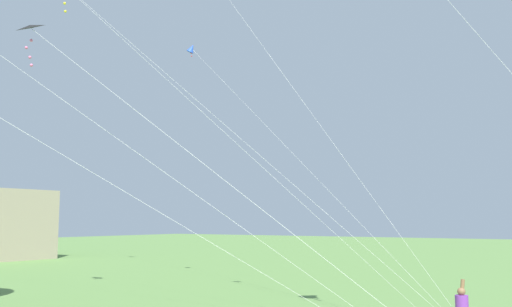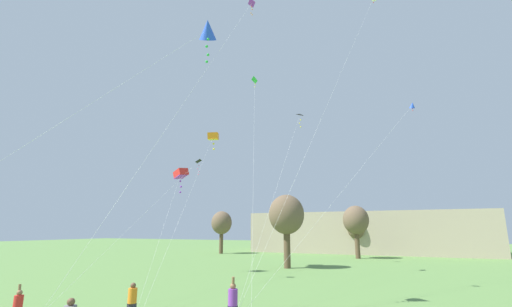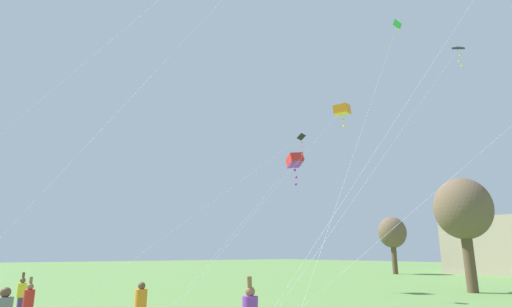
% 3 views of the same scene
% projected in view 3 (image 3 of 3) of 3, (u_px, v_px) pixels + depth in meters
% --- Properties ---
extents(tree_far_left, '(3.72, 3.72, 7.51)m').
position_uv_depth(tree_far_left, '(463.00, 210.00, 27.04)').
color(tree_far_left, brown).
rests_on(tree_far_left, ground).
extents(tree_far_centre, '(3.40, 3.40, 6.86)m').
position_uv_depth(tree_far_centre, '(392.00, 233.00, 49.39)').
color(tree_far_centre, brown).
rests_on(tree_far_centre, ground).
extents(person_orange_shirt, '(0.38, 0.38, 1.61)m').
position_uv_depth(person_orange_shirt, '(140.00, 306.00, 12.66)').
color(person_orange_shirt, '#282833').
rests_on(person_orange_shirt, ground).
extents(person_red_shirt, '(0.35, 0.35, 1.70)m').
position_uv_depth(person_red_shirt, '(28.00, 303.00, 13.84)').
color(person_red_shirt, '#473860').
rests_on(person_red_shirt, ground).
extents(person_yellow_shirt, '(0.35, 0.35, 1.71)m').
position_uv_depth(person_yellow_shirt, '(21.00, 294.00, 16.77)').
color(person_yellow_shirt, '#473860').
rests_on(person_yellow_shirt, ground).
extents(kite_green_delta_0, '(10.08, 22.06, 22.31)m').
position_uv_depth(kite_green_delta_0, '(398.00, 26.00, 34.51)').
color(kite_green_delta_0, silver).
rests_on(kite_green_delta_0, ground).
extents(kite_black_delta_2, '(2.45, 17.92, 15.05)m').
position_uv_depth(kite_black_delta_2, '(458.00, 50.00, 24.44)').
color(kite_black_delta_2, silver).
rests_on(kite_black_delta_2, ground).
extents(kite_orange_box_3, '(8.73, 19.56, 14.48)m').
position_uv_depth(kite_orange_box_3, '(342.00, 110.00, 32.90)').
color(kite_orange_box_3, silver).
rests_on(kite_orange_box_3, ground).
extents(kite_red_box_5, '(8.76, 14.29, 9.63)m').
position_uv_depth(kite_red_box_5, '(295.00, 161.00, 29.21)').
color(kite_red_box_5, silver).
rests_on(kite_red_box_5, ground).
extents(kite_black_delta_6, '(1.43, 13.82, 9.68)m').
position_uv_depth(kite_black_delta_6, '(298.00, 140.00, 24.36)').
color(kite_black_delta_6, silver).
rests_on(kite_black_delta_6, ground).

